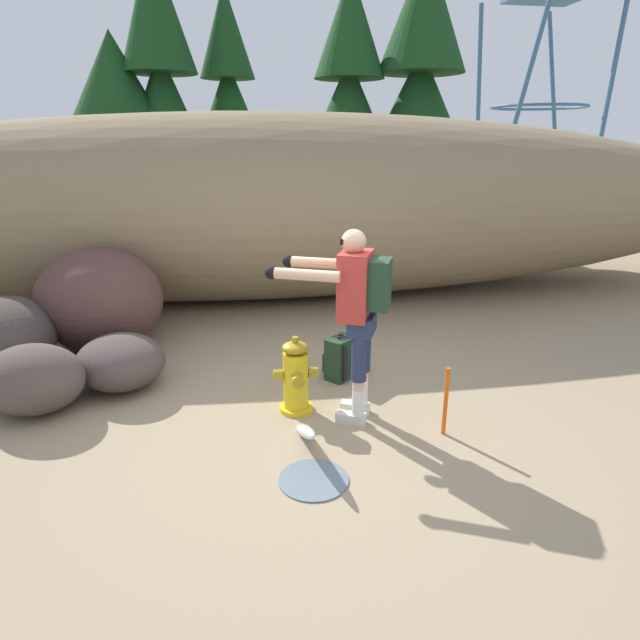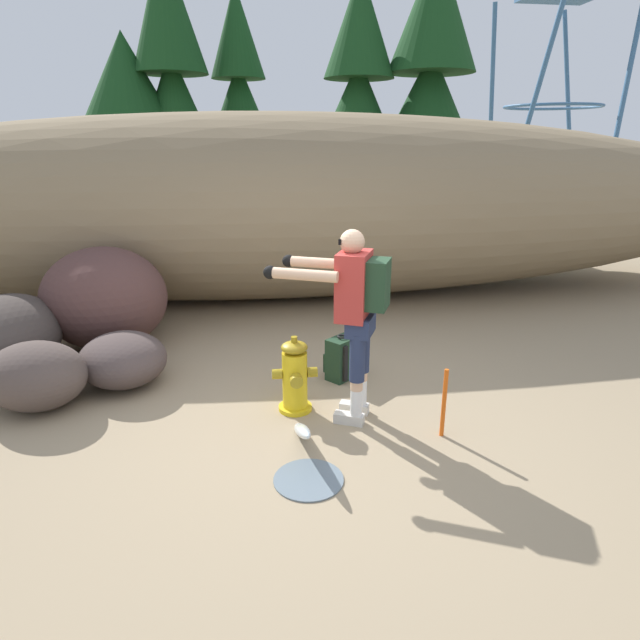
% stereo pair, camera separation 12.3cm
% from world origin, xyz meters
% --- Properties ---
extents(ground_plane, '(56.00, 56.00, 0.04)m').
position_xyz_m(ground_plane, '(0.00, 0.00, -0.02)').
color(ground_plane, '#998466').
extents(dirt_embankment, '(15.81, 3.20, 2.72)m').
position_xyz_m(dirt_embankment, '(0.00, 4.11, 1.36)').
color(dirt_embankment, '#897556').
rests_on(dirt_embankment, ground_plane).
extents(fire_hydrant, '(0.40, 0.35, 0.71)m').
position_xyz_m(fire_hydrant, '(-0.12, 0.28, 0.32)').
color(fire_hydrant, gold).
rests_on(fire_hydrant, ground_plane).
extents(hydrant_water_jet, '(0.51, 1.19, 0.53)m').
position_xyz_m(hydrant_water_jet, '(-0.12, -0.44, 0.11)').
color(hydrant_water_jet, silver).
rests_on(hydrant_water_jet, ground_plane).
extents(utility_worker, '(1.04, 0.76, 1.67)m').
position_xyz_m(utility_worker, '(0.36, 0.07, 1.06)').
color(utility_worker, beige).
rests_on(utility_worker, ground_plane).
extents(spare_backpack, '(0.36, 0.36, 0.47)m').
position_xyz_m(spare_backpack, '(0.41, 0.89, 0.22)').
color(spare_backpack, '#1E3823').
rests_on(spare_backpack, ground_plane).
extents(boulder_large, '(1.99, 1.98, 1.18)m').
position_xyz_m(boulder_large, '(-2.17, 2.16, 0.59)').
color(boulder_large, '#503430').
rests_on(boulder_large, ground_plane).
extents(boulder_mid, '(1.07, 1.42, 0.82)m').
position_xyz_m(boulder_mid, '(-3.01, 1.49, 0.41)').
color(boulder_mid, '#413833').
rests_on(boulder_mid, ground_plane).
extents(boulder_small, '(1.15, 1.20, 0.52)m').
position_xyz_m(boulder_small, '(-1.77, 1.06, 0.26)').
color(boulder_small, '#4B3E3B').
rests_on(boulder_small, ground_plane).
extents(boulder_outlier, '(1.11, 1.02, 0.62)m').
position_xyz_m(boulder_outlier, '(-2.44, 0.65, 0.31)').
color(boulder_outlier, '#4E413C').
rests_on(boulder_outlier, ground_plane).
extents(pine_tree_far_left, '(2.99, 2.99, 4.68)m').
position_xyz_m(pine_tree_far_left, '(-3.15, 9.82, 2.53)').
color(pine_tree_far_left, '#47331E').
rests_on(pine_tree_far_left, ground_plane).
extents(pine_tree_left, '(2.66, 2.66, 6.57)m').
position_xyz_m(pine_tree_left, '(-2.11, 9.93, 3.32)').
color(pine_tree_left, '#47331E').
rests_on(pine_tree_left, ground_plane).
extents(pine_tree_center, '(2.09, 2.09, 5.89)m').
position_xyz_m(pine_tree_center, '(-0.56, 10.56, 3.39)').
color(pine_tree_center, '#47331E').
rests_on(pine_tree_center, ground_plane).
extents(pine_tree_right, '(2.34, 2.34, 5.65)m').
position_xyz_m(pine_tree_right, '(2.01, 8.15, 3.20)').
color(pine_tree_right, '#47331E').
rests_on(pine_tree_right, ground_plane).
extents(pine_tree_far_right, '(2.90, 2.90, 6.12)m').
position_xyz_m(pine_tree_far_right, '(3.55, 8.00, 3.27)').
color(pine_tree_far_right, '#47331E').
rests_on(pine_tree_far_right, ground_plane).
extents(survey_stake, '(0.04, 0.04, 0.60)m').
position_xyz_m(survey_stake, '(1.05, -0.33, 0.30)').
color(survey_stake, '#E55914').
rests_on(survey_stake, ground_plane).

